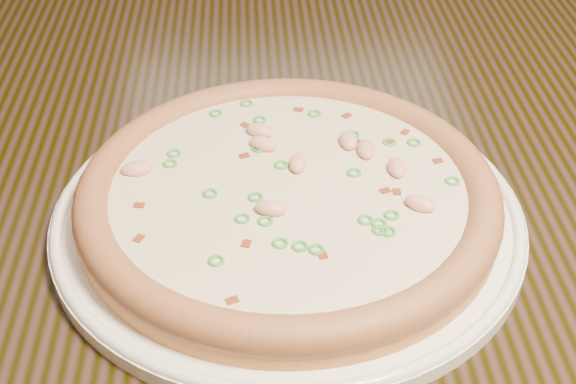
{
  "coord_description": "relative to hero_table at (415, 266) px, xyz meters",
  "views": [
    {
      "loc": [
        -0.24,
        -1.32,
        1.15
      ],
      "look_at": [
        -0.22,
        -0.83,
        0.78
      ],
      "focal_mm": 50.0,
      "sensor_mm": 36.0,
      "label": 1
    }
  ],
  "objects": [
    {
      "name": "ground",
      "position": [
        0.1,
        0.78,
        -0.65
      ],
      "size": [
        9.0,
        9.0,
        0.0
      ],
      "primitive_type": "plane",
      "color": "black"
    },
    {
      "name": "hero_table",
      "position": [
        0.0,
        0.0,
        0.0
      ],
      "size": [
        1.2,
        0.8,
        0.75
      ],
      "color": "black",
      "rests_on": "ground"
    },
    {
      "name": "plate",
      "position": [
        -0.12,
        -0.05,
        0.11
      ],
      "size": [
        0.37,
        0.37,
        0.02
      ],
      "color": "white",
      "rests_on": "hero_table"
    },
    {
      "name": "pizza",
      "position": [
        -0.12,
        -0.05,
        0.13
      ],
      "size": [
        0.33,
        0.33,
        0.03
      ],
      "color": "#CC8D49",
      "rests_on": "plate"
    }
  ]
}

